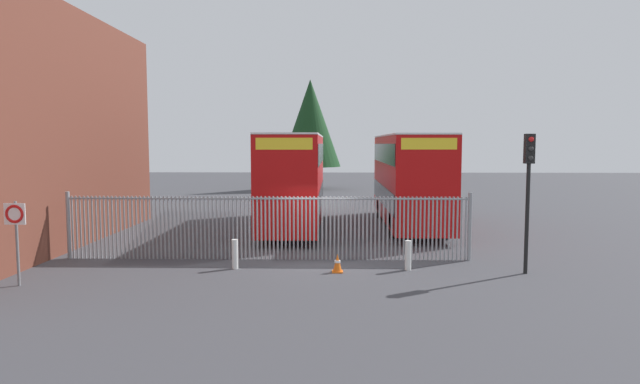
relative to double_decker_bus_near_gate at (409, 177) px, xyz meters
name	(u,v)px	position (x,y,z in m)	size (l,w,h in m)	color
ground_plane	(322,225)	(-4.19, 0.26, -2.42)	(100.00, 100.00, 0.00)	#3D3D42
palisade_fence	(267,226)	(-5.92, -7.74, -1.24)	(14.02, 0.14, 2.35)	gray
double_decker_bus_near_gate	(409,177)	(0.00, 0.00, 0.00)	(2.54, 10.81, 4.42)	#B70C0C
double_decker_bus_behind_fence_left	(294,177)	(-5.48, -0.62, 0.00)	(2.54, 10.81, 4.42)	#B70C0C
bollard_near_left	(235,254)	(-6.79, -9.20, -1.95)	(0.20, 0.20, 0.95)	silver
bollard_center_front	(408,255)	(-1.27, -9.26, -1.95)	(0.20, 0.20, 0.95)	silver
traffic_cone_by_gate	(337,263)	(-3.51, -9.61, -2.13)	(0.34, 0.34, 0.59)	orange
speed_limit_sign_post	(15,224)	(-12.52, -11.49, -0.65)	(0.60, 0.14, 2.40)	slate
traffic_light_kerbside	(529,177)	(2.30, -9.64, 0.56)	(0.28, 0.33, 4.30)	black
tree_tall_back	(310,123)	(-5.65, 22.01, 3.38)	(5.32, 5.32, 9.61)	#4C3823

